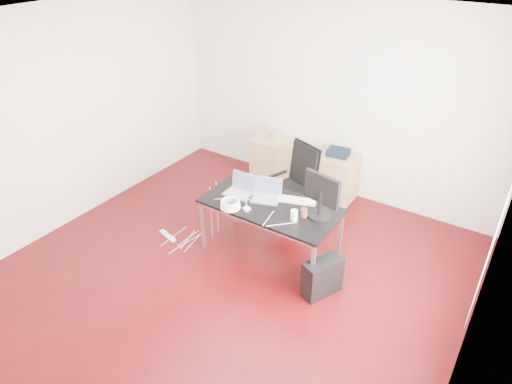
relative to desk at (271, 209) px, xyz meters
The scene contains 18 objects.
room_shell 0.94m from the desk, 105.15° to the right, with size 5.00×5.00×5.00m.
desk is the anchor object (origin of this frame).
office_chair 0.85m from the desk, 99.24° to the left, with size 0.62×0.63×1.08m.
filing_cabinet_left 1.97m from the desk, 121.36° to the left, with size 0.50×0.50×0.70m, color #A97D54.
filing_cabinet_right 1.69m from the desk, 86.23° to the left, with size 0.50×0.50×0.70m, color #A97D54.
pc_tower 0.98m from the desk, 16.92° to the right, with size 0.20×0.45×0.44m, color black.
wastebasket 1.72m from the desk, 98.07° to the left, with size 0.24×0.24×0.28m, color black.
power_strip 1.53m from the desk, 161.86° to the right, with size 0.30×0.06×0.04m, color white.
laptop_left 0.46m from the desk, behind, with size 0.34×0.26×0.23m.
laptop_right 0.19m from the desk, 141.99° to the left, with size 0.39×0.35×0.23m.
monitor 0.68m from the desk, 11.03° to the left, with size 0.45×0.26×0.51m.
keyboard 0.33m from the desk, 47.14° to the left, with size 0.44×0.14×0.02m, color white.
cup_white 0.41m from the desk, 17.82° to the right, with size 0.08×0.08×0.12m, color white.
cup_brown 0.45m from the desk, ahead, with size 0.08×0.08×0.10m, color brown.
cable_coil 0.48m from the desk, 137.04° to the right, with size 0.24×0.24×0.11m.
power_adapter 0.31m from the desk, 125.44° to the right, with size 0.07×0.07×0.03m, color white.
speaker 1.95m from the desk, 119.34° to the left, with size 0.09×0.08×0.18m, color #9E9E9E.
navy_garment 1.69m from the desk, 87.30° to the left, with size 0.30×0.24×0.09m, color black.
Camera 1 is at (2.51, -3.25, 3.56)m, focal length 32.00 mm.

